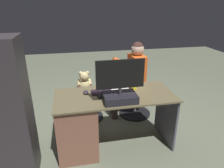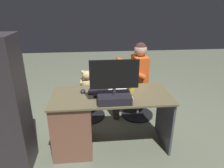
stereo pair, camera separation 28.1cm
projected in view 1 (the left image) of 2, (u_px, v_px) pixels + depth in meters
name	position (u px, v px, depth m)	size (l,w,h in m)	color
ground_plane	(110.00, 130.00, 2.97)	(10.00, 10.00, 0.00)	#676F59
desk	(84.00, 123.00, 2.47)	(1.41, 0.64, 0.71)	brown
monitor	(120.00, 89.00, 2.21)	(0.52, 0.25, 0.47)	black
keyboard	(109.00, 91.00, 2.48)	(0.42, 0.14, 0.02)	black
computer_mouse	(86.00, 92.00, 2.44)	(0.06, 0.10, 0.04)	#2E2730
cup	(134.00, 85.00, 2.55)	(0.07, 0.07, 0.10)	yellow
tv_remote	(99.00, 95.00, 2.39)	(0.04, 0.15, 0.02)	black
notebook_binder	(124.00, 94.00, 2.42)	(0.22, 0.30, 0.02)	silver
office_chair_teddy	(86.00, 102.00, 3.20)	(0.53, 0.53, 0.47)	black
teddy_bear	(84.00, 82.00, 3.08)	(0.21, 0.22, 0.31)	#CDBA7A
visitor_chair	(135.00, 99.00, 3.31)	(0.51, 0.51, 0.47)	black
person	(131.00, 74.00, 3.13)	(0.51, 0.49, 1.19)	#DF5920
equipment_rack	(6.00, 113.00, 1.98)	(0.44, 0.36, 1.47)	#312B2F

